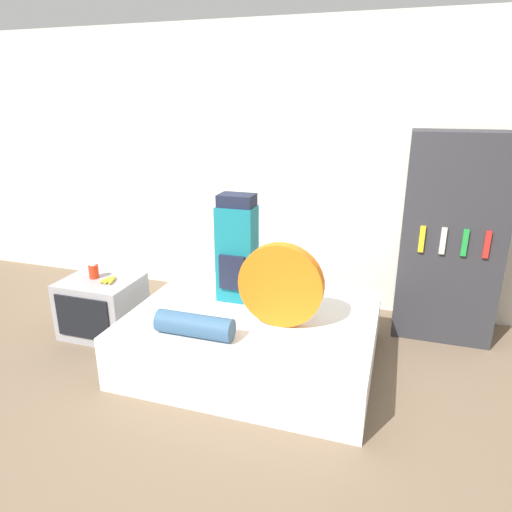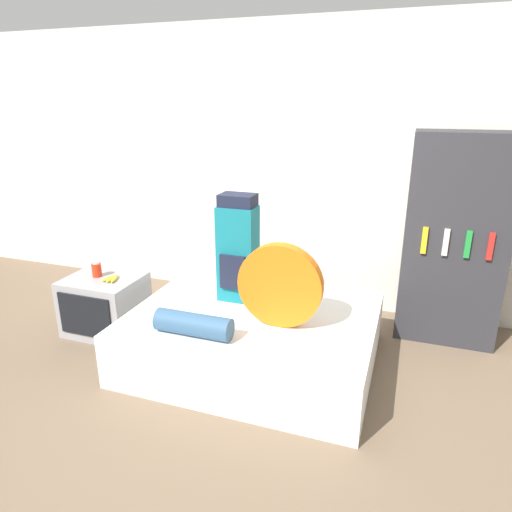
% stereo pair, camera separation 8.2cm
% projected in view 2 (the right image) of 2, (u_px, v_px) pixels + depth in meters
% --- Properties ---
extents(ground_plane, '(16.00, 16.00, 0.00)m').
position_uv_depth(ground_plane, '(211.00, 408.00, 3.00)').
color(ground_plane, brown).
extents(wall_back, '(8.00, 0.05, 2.60)m').
position_uv_depth(wall_back, '(292.00, 169.00, 4.28)').
color(wall_back, silver).
rests_on(wall_back, ground_plane).
extents(bed, '(1.79, 1.42, 0.41)m').
position_uv_depth(bed, '(254.00, 336.00, 3.50)').
color(bed, white).
rests_on(bed, ground_plane).
extents(backpack, '(0.29, 0.24, 0.85)m').
position_uv_depth(backpack, '(238.00, 250.00, 3.54)').
color(backpack, '#14707F').
rests_on(backpack, bed).
extents(tent_bag, '(0.60, 0.09, 0.60)m').
position_uv_depth(tent_bag, '(280.00, 285.00, 3.15)').
color(tent_bag, orange).
rests_on(tent_bag, bed).
extents(sleeping_roll, '(0.54, 0.16, 0.16)m').
position_uv_depth(sleeping_roll, '(193.00, 324.00, 3.07)').
color(sleeping_roll, '#33567A').
rests_on(sleeping_roll, bed).
extents(television, '(0.61, 0.54, 0.49)m').
position_uv_depth(television, '(105.00, 304.00, 3.93)').
color(television, '#939399').
rests_on(television, ground_plane).
extents(canister, '(0.08, 0.08, 0.13)m').
position_uv_depth(canister, '(97.00, 270.00, 3.87)').
color(canister, red).
rests_on(canister, television).
extents(banana_bunch, '(0.12, 0.16, 0.03)m').
position_uv_depth(banana_bunch, '(112.00, 278.00, 3.80)').
color(banana_bunch, yellow).
rests_on(banana_bunch, television).
extents(bookshelf, '(0.78, 0.46, 1.70)m').
position_uv_depth(bookshelf, '(454.00, 240.00, 3.68)').
color(bookshelf, '#2D2D33').
rests_on(bookshelf, ground_plane).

